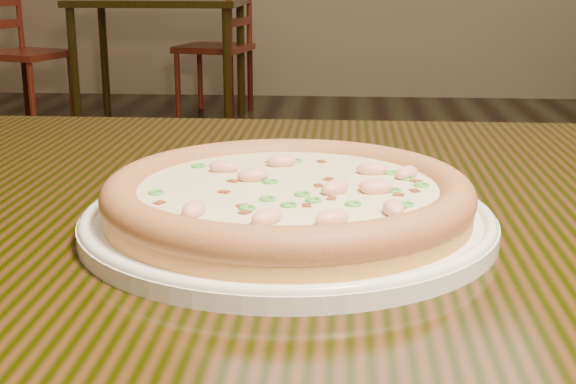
# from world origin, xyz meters

# --- Properties ---
(hero_table) EXTENTS (1.20, 0.80, 0.75)m
(hero_table) POSITION_xyz_m (-0.16, -0.83, 0.65)
(hero_table) COLOR black
(hero_table) RESTS_ON ground
(plate) EXTENTS (0.31, 0.31, 0.02)m
(plate) POSITION_xyz_m (-0.28, -0.88, 0.76)
(plate) COLOR white
(plate) RESTS_ON hero_table
(pizza) EXTENTS (0.28, 0.28, 0.03)m
(pizza) POSITION_xyz_m (-0.28, -0.88, 0.78)
(pizza) COLOR tan
(pizza) RESTS_ON plate
(bg_table_left) EXTENTS (1.00, 0.70, 0.75)m
(bg_table_left) POSITION_xyz_m (-1.37, 3.42, 0.65)
(bg_table_left) COLOR black
(bg_table_left) RESTS_ON ground
(chair_a) EXTENTS (0.54, 0.54, 0.95)m
(chair_a) POSITION_xyz_m (-2.20, 3.26, 0.44)
(chair_a) COLOR #58190E
(chair_a) RESTS_ON ground
(chair_b) EXTENTS (0.50, 0.50, 0.95)m
(chair_b) POSITION_xyz_m (-1.03, 3.68, 0.44)
(chair_b) COLOR #58190E
(chair_b) RESTS_ON ground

